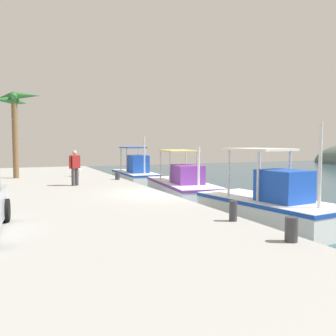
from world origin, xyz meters
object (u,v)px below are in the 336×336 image
object	(u,v)px
fishing_boat_second	(182,186)
palm_tree	(14,107)
pelican	(77,170)
fisherman_standing	(75,166)
fishing_boat_nearest	(136,173)
mooring_bollard_nearest	(117,176)
fishing_boat_third	(270,206)
mooring_bollard_third	(291,229)
mooring_bollard_second	(233,211)

from	to	relation	value
fishing_boat_second	palm_tree	distance (m)	10.49
pelican	fisherman_standing	world-z (taller)	fisherman_standing
fishing_boat_nearest	mooring_bollard_nearest	size ratio (longest dim) A/B	16.05
fishing_boat_second	fishing_boat_third	bearing A→B (deg)	0.79
fishing_boat_second	mooring_bollard_third	distance (m)	11.59
mooring_bollard_nearest	mooring_bollard_second	distance (m)	11.55
fishing_boat_second	fisherman_standing	size ratio (longest dim) A/B	4.04
fishing_boat_second	fishing_boat_third	size ratio (longest dim) A/B	1.18
fishing_boat_nearest	mooring_bollard_second	distance (m)	17.57
palm_tree	mooring_bollard_nearest	bearing A→B (deg)	58.31
mooring_bollard_third	palm_tree	distance (m)	18.02
mooring_bollard_nearest	mooring_bollard_second	size ratio (longest dim) A/B	0.69
mooring_bollard_nearest	mooring_bollard_third	distance (m)	13.75
pelican	mooring_bollard_nearest	bearing A→B (deg)	31.27
fishing_boat_second	mooring_bollard_nearest	xyz separation A→B (m)	(-2.50, -2.73, 0.38)
fishing_boat_second	pelican	distance (m)	6.91
mooring_bollard_second	mooring_bollard_third	bearing A→B (deg)	0.00
fishing_boat_second	pelican	size ratio (longest dim) A/B	6.96
mooring_bollard_third	palm_tree	world-z (taller)	palm_tree
fishing_boat_second	pelican	world-z (taller)	fishing_boat_second
pelican	mooring_bollard_nearest	size ratio (longest dim) A/B	2.62
fishing_boat_third	mooring_bollard_third	world-z (taller)	fishing_boat_third
mooring_bollard_nearest	palm_tree	bearing A→B (deg)	-121.69
fishing_boat_second	fisherman_standing	distance (m)	5.44
fishing_boat_second	mooring_bollard_nearest	distance (m)	3.73
fishing_boat_second	palm_tree	bearing A→B (deg)	-125.83
fisherman_standing	palm_tree	xyz separation A→B (m)	(-5.05, -2.51, 3.07)
mooring_bollard_nearest	fishing_boat_third	bearing A→B (deg)	16.68
fishing_boat_nearest	fisherman_standing	size ratio (longest dim) A/B	3.55
fisherman_standing	mooring_bollard_third	bearing A→B (deg)	12.19
fisherman_standing	mooring_bollard_third	size ratio (longest dim) A/B	3.23
pelican	fisherman_standing	bearing A→B (deg)	-10.49
fishing_boat_third	pelican	xyz separation A→B (m)	(-12.22, -4.52, 0.52)
fisherman_standing	mooring_bollard_nearest	size ratio (longest dim) A/B	4.52
fisherman_standing	mooring_bollard_nearest	world-z (taller)	fisherman_standing
fishing_boat_nearest	mooring_bollard_second	size ratio (longest dim) A/B	11.11
fishing_boat_nearest	fisherman_standing	distance (m)	9.48
pelican	palm_tree	distance (m)	4.94
fishing_boat_nearest	fishing_boat_third	xyz separation A→B (m)	(15.22, -0.05, 0.05)
fishing_boat_third	mooring_bollard_second	xyz separation A→B (m)	(2.11, -2.83, 0.39)
pelican	palm_tree	xyz separation A→B (m)	(-0.35, -3.38, 3.59)
pelican	mooring_bollard_second	bearing A→B (deg)	6.71
palm_tree	fishing_boat_third	bearing A→B (deg)	32.14
palm_tree	mooring_bollard_third	bearing A→B (deg)	16.72
fishing_boat_third	mooring_bollard_third	size ratio (longest dim) A/B	11.03
fishing_boat_second	fishing_boat_third	xyz separation A→B (m)	(6.94, 0.10, 0.07)
fishing_boat_nearest	fishing_boat_third	distance (m)	15.22
mooring_bollard_third	fisherman_standing	bearing A→B (deg)	-167.81
mooring_bollard_second	mooring_bollard_nearest	bearing A→B (deg)	180.00
fishing_boat_nearest	fishing_boat_second	xyz separation A→B (m)	(8.28, -0.14, -0.02)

